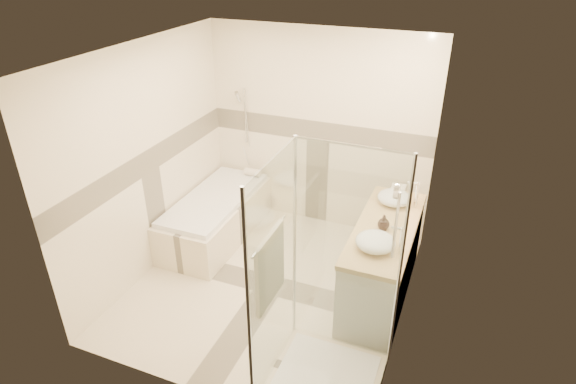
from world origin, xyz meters
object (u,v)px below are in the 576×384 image
at_px(bathtub, 216,215).
at_px(amenity_bottle_a, 383,223).
at_px(vessel_sink_far, 375,242).
at_px(amenity_bottle_b, 384,222).
at_px(shower_enclosure, 316,331).
at_px(vessel_sink_near, 394,198).
at_px(vanity, 382,261).

bearing_deg(bathtub, amenity_bottle_a, -11.30).
xyz_separation_m(vessel_sink_far, amenity_bottle_b, (0.00, 0.36, 0.00)).
relative_size(shower_enclosure, amenity_bottle_a, 13.63).
bearing_deg(vessel_sink_near, vessel_sink_far, -90.00).
height_order(bathtub, amenity_bottle_a, amenity_bottle_a).
distance_m(bathtub, amenity_bottle_a, 2.26).
relative_size(bathtub, vanity, 1.05).
bearing_deg(vessel_sink_far, bathtub, 160.02).
bearing_deg(bathtub, vessel_sink_far, -19.98).
height_order(vanity, vessel_sink_far, vessel_sink_far).
bearing_deg(amenity_bottle_a, vessel_sink_near, 90.00).
bearing_deg(amenity_bottle_a, vanity, 75.17).
height_order(vanity, amenity_bottle_a, amenity_bottle_a).
bearing_deg(vanity, shower_enclosure, -102.97).
distance_m(vanity, amenity_bottle_a, 0.50).
xyz_separation_m(vanity, vessel_sink_near, (-0.02, 0.48, 0.49)).
bearing_deg(shower_enclosure, amenity_bottle_a, 77.14).
relative_size(vessel_sink_near, vessel_sink_far, 0.96).
bearing_deg(vessel_sink_near, shower_enclosure, -98.88).
bearing_deg(amenity_bottle_a, amenity_bottle_b, 90.00).
xyz_separation_m(vanity, amenity_bottle_b, (-0.02, -0.06, 0.50)).
distance_m(shower_enclosure, vessel_sink_near, 1.82).
xyz_separation_m(bathtub, amenity_bottle_b, (2.13, -0.41, 0.62)).
bearing_deg(vanity, amenity_bottle_b, -108.04).
xyz_separation_m(bathtub, vessel_sink_far, (2.13, -0.77, 0.62)).
height_order(vessel_sink_far, amenity_bottle_a, amenity_bottle_a).
distance_m(bathtub, vessel_sink_far, 2.35).
bearing_deg(amenity_bottle_a, shower_enclosure, -102.86).
relative_size(vanity, vessel_sink_far, 4.42).
bearing_deg(amenity_bottle_b, shower_enclosure, -102.71).
relative_size(amenity_bottle_a, amenity_bottle_b, 1.00).
relative_size(bathtub, shower_enclosure, 0.83).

